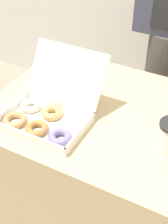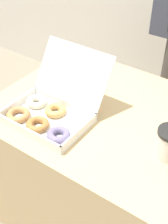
{
  "view_description": "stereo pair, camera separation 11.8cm",
  "coord_description": "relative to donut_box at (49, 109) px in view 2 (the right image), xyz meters",
  "views": [
    {
      "loc": [
        0.39,
        -0.98,
        1.58
      ],
      "look_at": [
        -0.05,
        -0.17,
        0.84
      ],
      "focal_mm": 50.0,
      "sensor_mm": 36.0,
      "label": 1
    },
    {
      "loc": [
        0.49,
        -0.92,
        1.58
      ],
      "look_at": [
        -0.05,
        -0.17,
        0.84
      ],
      "focal_mm": 50.0,
      "sensor_mm": 36.0,
      "label": 2
    }
  ],
  "objects": [
    {
      "name": "donut_box",
      "position": [
        0.0,
        0.0,
        0.0
      ],
      "size": [
        0.34,
        0.37,
        0.24
      ],
      "color": "white",
      "rests_on": "table"
    },
    {
      "name": "table",
      "position": [
        0.22,
        0.17,
        -0.41
      ],
      "size": [
        1.05,
        0.78,
        0.75
      ],
      "color": "tan",
      "rests_on": "ground_plane"
    },
    {
      "name": "ground_plane",
      "position": [
        0.22,
        0.17,
        -0.79
      ],
      "size": [
        14.0,
        14.0,
        0.0
      ],
      "primitive_type": "plane",
      "color": "gray"
    }
  ]
}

